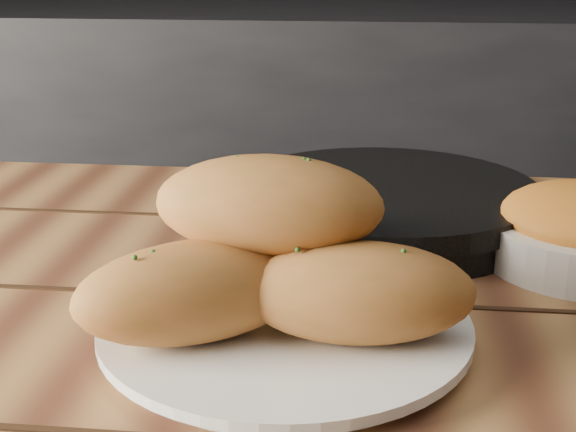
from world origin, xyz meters
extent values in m
cube|color=black|center=(0.00, 1.70, 0.45)|extent=(2.80, 0.60, 0.90)
cube|color=#996739|center=(-0.38, 0.49, 0.73)|extent=(1.52, 0.99, 0.04)
cylinder|color=white|center=(-0.36, 0.52, 0.76)|extent=(0.24, 0.24, 0.01)
cylinder|color=white|center=(-0.36, 0.52, 0.76)|extent=(0.27, 0.27, 0.01)
ellipsoid|color=#A55F2E|center=(-0.42, 0.48, 0.80)|extent=(0.18, 0.14, 0.07)
ellipsoid|color=#A55F2E|center=(-0.31, 0.49, 0.80)|extent=(0.16, 0.08, 0.07)
ellipsoid|color=#A55F2E|center=(-0.37, 0.58, 0.80)|extent=(0.10, 0.17, 0.07)
ellipsoid|color=#A55F2E|center=(-0.37, 0.51, 0.86)|extent=(0.16, 0.08, 0.07)
cylinder|color=black|center=(-0.29, 0.78, 0.77)|extent=(0.30, 0.30, 0.03)
cylinder|color=black|center=(-0.29, 0.78, 0.79)|extent=(0.31, 0.31, 0.02)
camera|label=1|loc=(-0.30, 0.00, 1.03)|focal=50.00mm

